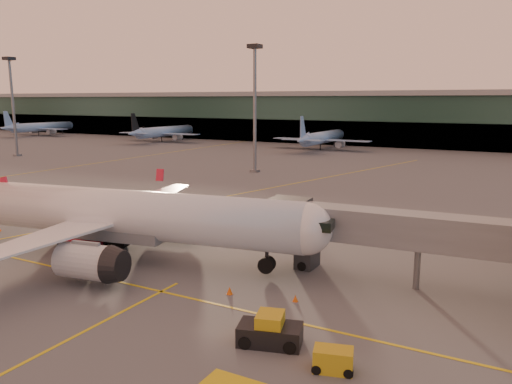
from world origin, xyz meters
The scene contains 14 objects.
ground centered at (0.00, 0.00, 0.00)m, with size 600.00×600.00×0.00m, color #4C4F54.
taxi_markings centered at (-7.32, 44.49, 0.01)m, with size 100.12×173.00×0.01m.
terminal centered at (0.00, 141.79, 8.76)m, with size 400.00×20.00×17.60m.
mast_west_far centered at (-90.00, 62.00, 14.86)m, with size 2.40×2.40×25.60m.
mast_west_near centered at (-20.00, 66.00, 14.86)m, with size 2.40×2.40×25.60m.
distant_aircraft_row centered at (-21.00, 118.00, 0.00)m, with size 290.00×34.00×13.00m.
main_airplane centered at (-4.49, 9.51, 4.19)m, with size 42.56×38.60×12.89m.
jet_bridge centered at (23.85, 15.40, 4.38)m, with size 26.77×5.13×6.22m.
catering_truck centered at (-10.67, 11.28, 2.94)m, with size 7.01×3.89×5.17m.
gpu_cart centered at (20.79, 0.40, 0.63)m, with size 2.49×1.87×1.30m.
pushback_tug centered at (16.33, 1.47, 0.81)m, with size 4.28×3.05×1.99m.
cone_nose centered at (15.00, 8.24, 0.25)m, with size 0.40×0.40×0.51m.
cone_wing_left centered at (-4.17, 27.24, 0.24)m, with size 0.40×0.40×0.50m.
cone_fwd centered at (9.98, 7.10, 0.29)m, with size 0.47×0.47×0.60m.
Camera 1 is at (29.14, -23.88, 14.77)m, focal length 35.00 mm.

